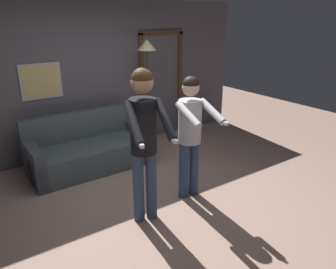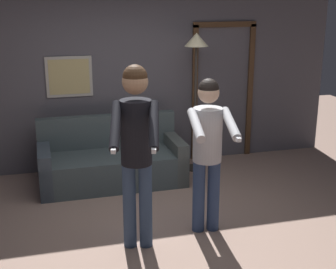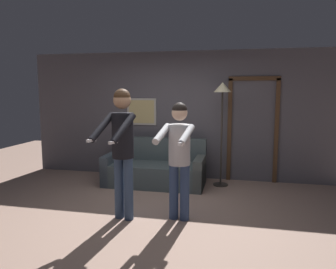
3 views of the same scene
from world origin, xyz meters
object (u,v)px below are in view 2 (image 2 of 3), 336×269
torchiere_lamp (196,57)px  person_standing_right (208,142)px  couch (112,163)px  person_standing_left (136,140)px

torchiere_lamp → person_standing_right: (-0.47, -1.83, -0.63)m
couch → person_standing_right: 1.94m
person_standing_left → torchiere_lamp: bearing=57.8°
torchiere_lamp → person_standing_left: (-1.25, -1.98, -0.50)m
torchiere_lamp → person_standing_left: size_ratio=1.07×
torchiere_lamp → person_standing_left: bearing=-122.2°
couch → person_standing_right: person_standing_right is taller
torchiere_lamp → couch: bearing=-170.6°
couch → person_standing_left: (-0.00, -1.77, 0.85)m
couch → person_standing_left: 1.96m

